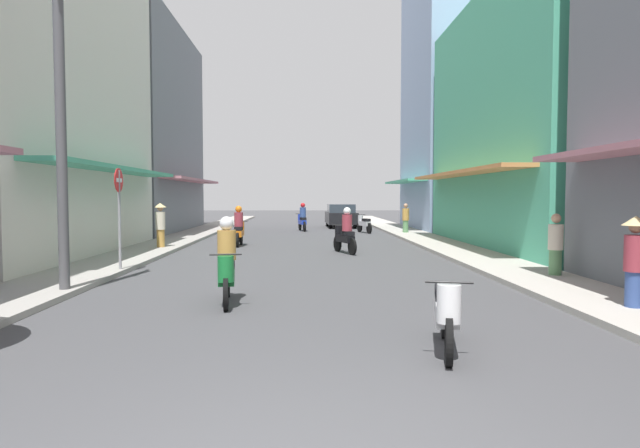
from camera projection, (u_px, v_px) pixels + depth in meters
The scene contains 20 objects.
ground_plane at pixel (303, 242), 22.89m from camera, with size 102.69×102.69×0.00m, color #424244.
sidewalk_left at pixel (174, 241), 22.71m from camera, with size 1.96×54.68×0.12m, color #9E9991.
sidewalk_right at pixel (430, 240), 23.05m from camera, with size 1.96×54.68×0.12m, color #ADA89E.
building_left_mid at pixel (2, 73), 16.90m from camera, with size 7.05×11.51×11.59m.
building_left_far at pixel (126, 131), 28.76m from camera, with size 7.05×11.59×10.88m.
building_right_mid at pixel (554, 123), 20.16m from camera, with size 7.05×12.53×9.38m.
building_right_far at pixel (466, 84), 31.08m from camera, with size 7.05×8.35×16.80m.
motorbike_silver at pixel (364, 223), 28.73m from camera, with size 0.73×1.75×0.96m.
motorbike_green at pixel (227, 265), 9.82m from camera, with size 0.55×1.81×1.58m.
motorbike_white at pixel (447, 312), 6.75m from camera, with size 0.64×1.78×0.96m.
motorbike_black at pixel (345, 233), 18.41m from camera, with size 0.77×1.73×1.58m.
motorbike_orange at pixel (239, 228), 21.13m from camera, with size 0.55×1.81×1.58m.
motorbike_blue at pixel (302, 218), 30.23m from camera, with size 0.62×1.79×1.58m.
parked_car at pixel (341, 216), 33.84m from camera, with size 1.85×4.14×1.45m.
pedestrian_crossing at pixel (635, 259), 8.89m from camera, with size 0.44×0.44×1.63m.
pedestrian_far at pixel (406, 219), 27.31m from camera, with size 0.34×0.34×1.59m.
pedestrian_midway at pixel (160, 224), 19.40m from camera, with size 0.44×0.44×1.71m.
pedestrian_foreground at pixel (556, 247), 12.57m from camera, with size 0.34×0.34×1.55m.
utility_pole at pixel (60, 108), 10.48m from camera, with size 0.20×1.20×7.18m.
street_sign_no_entry at pixel (119, 206), 13.52m from camera, with size 0.07×0.60×2.65m.
Camera 1 is at (0.02, -3.49, 1.95)m, focal length 30.35 mm.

